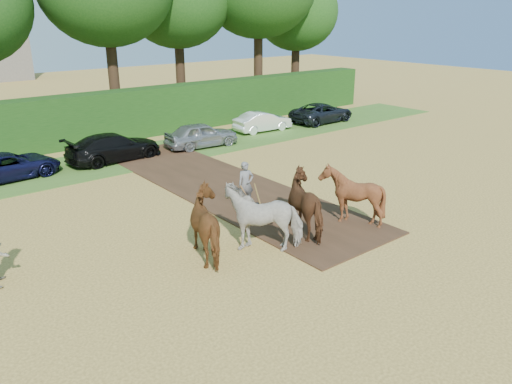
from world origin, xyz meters
TOP-DOWN VIEW (x-y plane):
  - ground at (0.00, 0.00)m, footprint 120.00×120.00m
  - earth_strip at (1.50, 7.00)m, footprint 4.50×17.00m
  - grass_verge at (0.00, 14.00)m, footprint 50.00×5.00m
  - hedgerow at (0.00, 18.50)m, footprint 46.00×1.60m
  - plough_team at (0.06, 1.07)m, footprint 7.64×5.41m
  - parked_cars at (1.37, 14.06)m, footprint 35.95×2.99m

SIDE VIEW (x-z plane):
  - ground at x=0.00m, z-range 0.00..0.00m
  - grass_verge at x=0.00m, z-range 0.00..0.03m
  - earth_strip at x=1.50m, z-range 0.00..0.05m
  - parked_cars at x=1.37m, z-range -0.05..1.43m
  - plough_team at x=0.06m, z-range -0.01..2.21m
  - hedgerow at x=0.00m, z-range 0.00..3.00m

